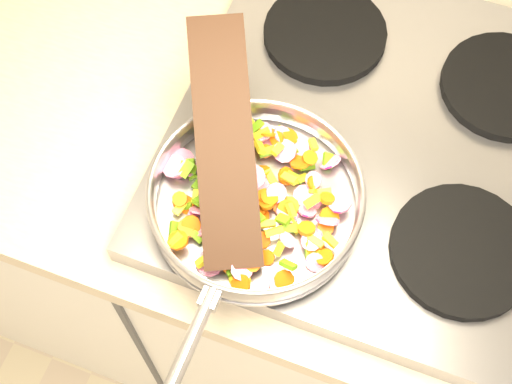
% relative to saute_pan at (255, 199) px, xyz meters
% --- Properties ---
extents(cooktop, '(0.60, 0.60, 0.04)m').
position_rel_saute_pan_xyz_m(cooktop, '(0.13, 0.18, -0.06)').
color(cooktop, '#939399').
rests_on(cooktop, counter_top).
extents(grate_fl, '(0.19, 0.19, 0.02)m').
position_rel_saute_pan_xyz_m(grate_fl, '(-0.01, 0.04, -0.04)').
color(grate_fl, black).
rests_on(grate_fl, cooktop).
extents(grate_fr, '(0.19, 0.19, 0.02)m').
position_rel_saute_pan_xyz_m(grate_fr, '(0.27, 0.04, -0.04)').
color(grate_fr, black).
rests_on(grate_fr, cooktop).
extents(grate_bl, '(0.19, 0.19, 0.02)m').
position_rel_saute_pan_xyz_m(grate_bl, '(-0.01, 0.32, -0.04)').
color(grate_bl, black).
rests_on(grate_bl, cooktop).
extents(grate_br, '(0.19, 0.19, 0.02)m').
position_rel_saute_pan_xyz_m(grate_br, '(0.27, 0.32, -0.04)').
color(grate_br, black).
rests_on(grate_br, cooktop).
extents(saute_pan, '(0.31, 0.49, 0.05)m').
position_rel_saute_pan_xyz_m(saute_pan, '(0.00, 0.00, 0.00)').
color(saute_pan, '#9E9EA5').
rests_on(saute_pan, grate_fl).
extents(vegetable_heap, '(0.26, 0.26, 0.05)m').
position_rel_saute_pan_xyz_m(vegetable_heap, '(-0.00, 0.00, -0.01)').
color(vegetable_heap, '#528C12').
rests_on(vegetable_heap, saute_pan).
extents(wooden_spatula, '(0.20, 0.32, 0.13)m').
position_rel_saute_pan_xyz_m(wooden_spatula, '(-0.06, 0.04, 0.05)').
color(wooden_spatula, black).
rests_on(wooden_spatula, saute_pan).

